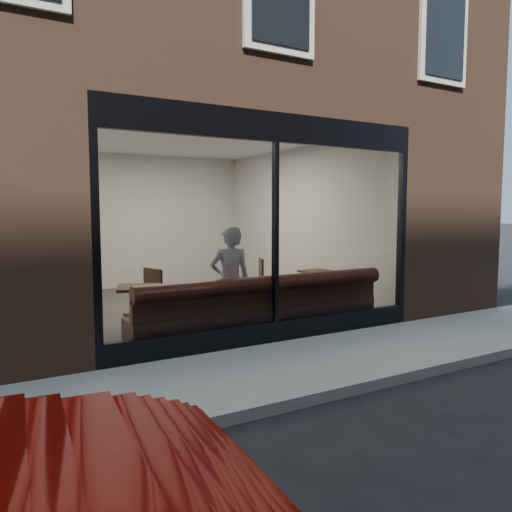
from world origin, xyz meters
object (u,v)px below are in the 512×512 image
person (230,282)px  cafe_chair_right (251,295)px  banquette (261,321)px  cafe_table_right (318,272)px  cafe_table_left (140,288)px  cafe_chair_left (144,314)px

person → cafe_chair_right: (1.36, 1.77, -0.58)m
banquette → cafe_table_right: bearing=29.3°
banquette → cafe_table_right: (1.85, 1.04, 0.52)m
cafe_table_left → cafe_table_right: (3.42, 0.20, 0.00)m
banquette → cafe_chair_right: 2.18m
person → cafe_table_right: bearing=-145.8°
cafe_table_right → cafe_chair_right: 1.38m
cafe_table_left → cafe_chair_right: 2.81m
cafe_chair_left → banquette: bearing=119.4°
person → cafe_table_right: size_ratio=2.97×
cafe_chair_left → cafe_chair_right: (2.34, 0.70, 0.00)m
cafe_table_left → cafe_table_right: 3.42m
banquette → cafe_table_left: 1.85m
cafe_chair_left → person: bearing=114.1°
person → cafe_table_left: person is taller
cafe_table_left → cafe_table_right: bearing=3.4°
banquette → cafe_chair_left: bearing=137.6°
person → cafe_table_right: person is taller
cafe_chair_right → cafe_table_right: bearing=157.2°
cafe_chair_left → cafe_chair_right: bearing=178.4°
cafe_table_right → cafe_chair_right: size_ratio=1.20×
banquette → person: (-0.41, 0.19, 0.60)m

